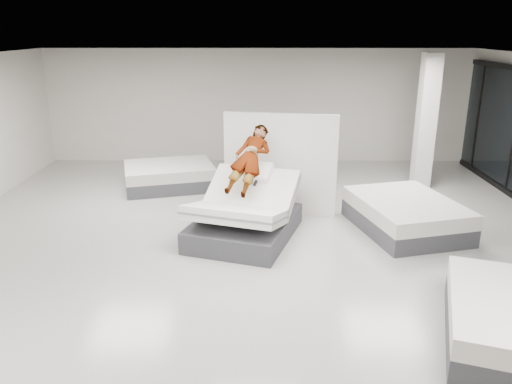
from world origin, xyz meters
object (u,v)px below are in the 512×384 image
hero_bed (245,216)px  remote (255,183)px  flat_bed_right_far (406,215)px  flat_bed_left_far (169,176)px  person (250,167)px  column (426,122)px  divider_panel (280,165)px

hero_bed → remote: hero_bed is taller
flat_bed_right_far → flat_bed_left_far: bearing=151.7°
person → flat_bed_left_far: person is taller
hero_bed → column: column is taller
hero_bed → remote: (0.20, -0.11, 0.67)m
person → flat_bed_right_far: size_ratio=0.63×
hero_bed → divider_panel: (0.69, 1.29, 0.64)m
flat_bed_right_far → divider_panel: bearing=159.2°
flat_bed_right_far → hero_bed: bearing=-173.0°
hero_bed → column: size_ratio=0.82×
hero_bed → flat_bed_right_far: hero_bed is taller
remote → divider_panel: divider_panel is taller
hero_bed → flat_bed_left_far: bearing=122.1°
hero_bed → flat_bed_right_far: 3.11m
remote → divider_panel: size_ratio=0.06×
flat_bed_right_far → flat_bed_left_far: (-5.02, 2.70, -0.02)m
divider_panel → flat_bed_right_far: 2.67m
divider_panel → flat_bed_right_far: size_ratio=0.90×
flat_bed_left_far → column: 6.30m
person → flat_bed_left_far: (-2.03, 2.79, -0.99)m
remote → divider_panel: (0.49, 1.40, -0.03)m
person → divider_panel: size_ratio=0.70×
divider_panel → flat_bed_left_far: bearing=155.8°
person → divider_panel: 1.18m
person → remote: (0.10, -0.40, -0.19)m
divider_panel → hero_bed: bearing=-108.1°
divider_panel → flat_bed_right_far: bearing=-10.7°
person → divider_panel: bearing=77.0°
person → hero_bed: bearing=-90.0°
flat_bed_left_far → flat_bed_right_far: bearing=-28.3°
divider_panel → flat_bed_left_far: size_ratio=0.96×
person → remote: bearing=-57.8°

